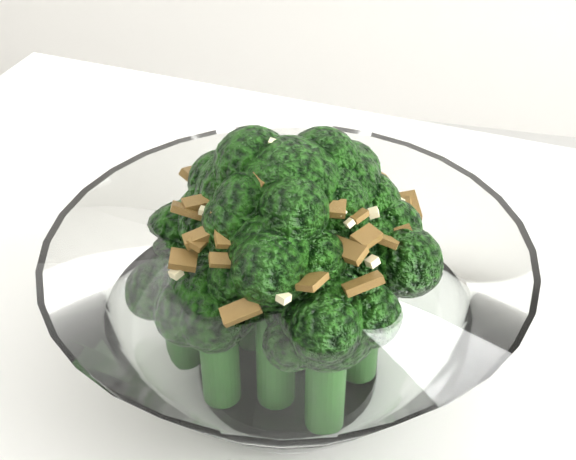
# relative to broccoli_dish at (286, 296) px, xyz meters

# --- Properties ---
(broccoli_dish) EXTENTS (0.25, 0.25, 0.15)m
(broccoli_dish) POSITION_rel_broccoli_dish_xyz_m (0.00, 0.00, 0.00)
(broccoli_dish) COLOR white
(broccoli_dish) RESTS_ON table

